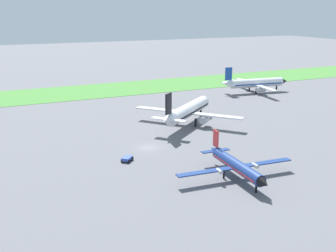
{
  "coord_description": "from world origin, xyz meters",
  "views": [
    {
      "loc": [
        -34.02,
        -81.27,
        29.39
      ],
      "look_at": [
        6.72,
        4.37,
        3.0
      ],
      "focal_mm": 45.21,
      "sensor_mm": 36.0,
      "label": 1
    }
  ],
  "objects_px": {
    "airplane_parked_jet_far": "(255,83)",
    "airplane_midfield_jet": "(188,111)",
    "baggage_cart_near_gate": "(127,158)",
    "airplane_foreground_turboprop": "(236,165)"
  },
  "relations": [
    {
      "from": "airplane_parked_jet_far",
      "to": "airplane_midfield_jet",
      "type": "height_order",
      "value": "airplane_midfield_jet"
    },
    {
      "from": "airplane_midfield_jet",
      "to": "baggage_cart_near_gate",
      "type": "distance_m",
      "value": 30.69
    },
    {
      "from": "airplane_parked_jet_far",
      "to": "baggage_cart_near_gate",
      "type": "bearing_deg",
      "value": -137.22
    },
    {
      "from": "airplane_midfield_jet",
      "to": "airplane_foreground_turboprop",
      "type": "xyz_separation_m",
      "value": [
        -9.23,
        -35.81,
        -1.27
      ]
    },
    {
      "from": "airplane_foreground_turboprop",
      "to": "baggage_cart_near_gate",
      "type": "bearing_deg",
      "value": -135.0
    },
    {
      "from": "baggage_cart_near_gate",
      "to": "airplane_foreground_turboprop",
      "type": "bearing_deg",
      "value": 85.67
    },
    {
      "from": "baggage_cart_near_gate",
      "to": "airplane_midfield_jet",
      "type": "bearing_deg",
      "value": 173.43
    },
    {
      "from": "baggage_cart_near_gate",
      "to": "airplane_parked_jet_far",
      "type": "bearing_deg",
      "value": 170.17
    },
    {
      "from": "airplane_parked_jet_far",
      "to": "baggage_cart_near_gate",
      "type": "distance_m",
      "value": 81.87
    },
    {
      "from": "airplane_parked_jet_far",
      "to": "airplane_foreground_turboprop",
      "type": "xyz_separation_m",
      "value": [
        -52.0,
        -64.28,
        -0.95
      ]
    }
  ]
}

